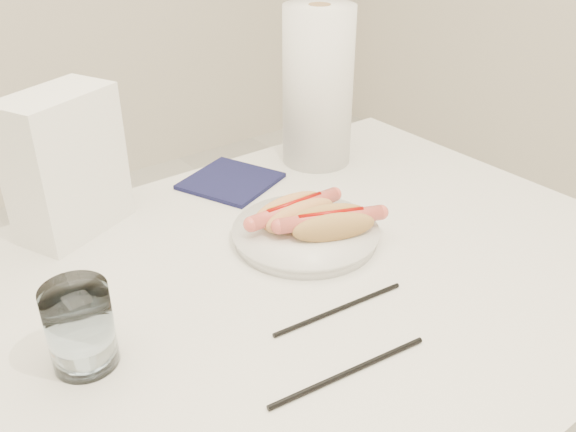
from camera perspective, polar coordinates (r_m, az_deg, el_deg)
table at (r=0.91m, az=-2.34°, el=-9.71°), size 1.20×0.80×0.75m
plate at (r=0.98m, az=1.62°, el=-1.78°), size 0.25×0.25×0.02m
hotdog_left at (r=0.98m, az=0.60°, el=0.33°), size 0.16×0.07×0.05m
hotdog_right at (r=0.95m, az=3.96°, el=-0.66°), size 0.16×0.11×0.05m
water_glass at (r=0.76m, az=-18.64°, el=-9.68°), size 0.08×0.08×0.11m
chopstick_near at (r=0.83m, az=4.75°, el=-8.54°), size 0.20×0.03×0.01m
chopstick_far at (r=0.74m, az=5.68°, el=-14.12°), size 0.22×0.03×0.01m
napkin_box at (r=1.02m, az=-19.84°, el=4.52°), size 0.20×0.16×0.23m
navy_napkin at (r=1.16m, az=-5.30°, el=3.23°), size 0.20×0.20×0.01m
paper_towel_roll at (r=1.20m, az=2.76°, el=11.81°), size 0.15×0.15×0.30m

